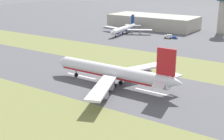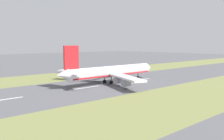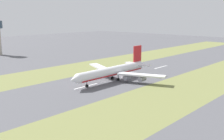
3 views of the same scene
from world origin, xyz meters
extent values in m
plane|color=#56565B|center=(0.00, 0.00, 0.00)|extent=(800.00, 800.00, 0.00)
cube|color=olive|center=(-45.00, 0.00, 0.00)|extent=(40.00, 600.00, 0.01)
cube|color=olive|center=(45.00, 0.00, 0.00)|extent=(40.00, 600.00, 0.01)
cube|color=silver|center=(0.00, -24.91, 0.01)|extent=(1.20, 18.00, 0.01)
cube|color=silver|center=(0.00, 15.09, 0.01)|extent=(1.20, 18.00, 0.01)
cylinder|color=white|center=(-2.24, -4.91, 6.20)|extent=(6.20, 56.02, 6.00)
cone|color=white|center=(-2.35, 25.59, 6.20)|extent=(5.90, 5.02, 5.88)
cone|color=white|center=(-2.13, -35.91, 7.00)|extent=(5.12, 6.02, 5.10)
cube|color=red|center=(-2.24, -4.91, 4.55)|extent=(5.89, 53.78, 0.70)
cube|color=white|center=(-19.72, -12.19, 5.30)|extent=(29.12, 16.51, 0.90)
cube|color=white|center=(15.28, -12.07, 5.30)|extent=(29.15, 16.34, 0.90)
cylinder|color=#93939E|center=(-11.23, -8.94, 2.85)|extent=(3.22, 4.81, 3.20)
cylinder|color=#93939E|center=(-20.22, -12.47, 2.85)|extent=(3.22, 4.81, 3.20)
cylinder|color=#93939E|center=(6.77, -8.88, 2.85)|extent=(3.22, 4.81, 3.20)
cylinder|color=#93939E|center=(15.78, -12.34, 2.85)|extent=(3.22, 4.81, 3.20)
cube|color=red|center=(-2.15, -30.91, 14.70)|extent=(0.83, 8.00, 11.00)
cube|color=white|center=(-7.65, -30.93, 7.20)|extent=(10.87, 7.30, 0.60)
cube|color=white|center=(3.35, -30.89, 7.20)|extent=(10.87, 7.25, 0.60)
cylinder|color=#59595E|center=(-2.32, 16.37, 2.50)|extent=(0.50, 0.50, 3.20)
cylinder|color=black|center=(-2.32, 16.37, 0.90)|extent=(0.91, 1.80, 1.80)
cylinder|color=#59595E|center=(-4.83, -7.92, 2.50)|extent=(0.50, 0.50, 3.20)
cylinder|color=black|center=(-4.83, -7.92, 0.90)|extent=(0.91, 1.80, 1.80)
cylinder|color=#59595E|center=(0.37, -7.90, 2.50)|extent=(0.50, 0.50, 3.20)
cylinder|color=black|center=(0.37, -7.90, 0.90)|extent=(0.91, 1.80, 1.80)
camera|label=1|loc=(-112.23, -80.93, 46.94)|focal=50.00mm
camera|label=2|loc=(99.15, -100.08, 21.36)|focal=42.00mm
camera|label=3|loc=(-112.19, 112.90, 40.36)|focal=42.00mm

